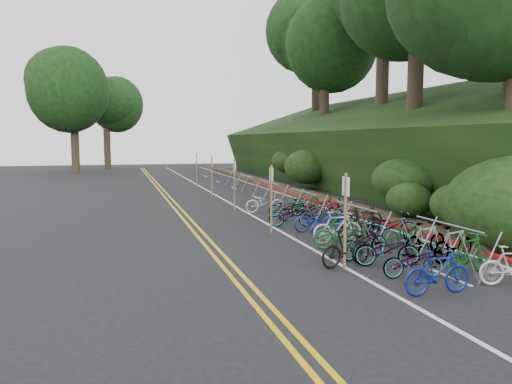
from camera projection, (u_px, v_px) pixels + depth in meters
The scene contains 11 objects.
ground at pixel (305, 266), 13.50m from camera, with size 120.00×120.00×0.00m, color black.
road_markings at pixel (240, 213), 23.35m from camera, with size 7.47×80.00×0.01m.
red_curb at pixel (324, 203), 26.51m from camera, with size 0.25×28.00×0.10m, color maroon.
embankment at pixel (380, 152), 34.92m from camera, with size 14.30×48.14×9.11m.
tree_cluster at pixel (323, 19), 35.95m from camera, with size 33.06×54.55×19.48m.
bike_rack_front at pixel (447, 237), 12.85m from camera, with size 1.19×2.69×1.27m.
bike_racks_rest at pixel (270, 188), 26.67m from camera, with size 1.14×23.00×1.17m.
signpost_near at pixel (345, 214), 13.12m from camera, with size 0.08×0.40×2.55m.
signposts_rest at pixel (222, 177), 26.93m from camera, with size 0.08×18.40×2.50m.
bike_front at pixel (346, 248), 13.41m from camera, with size 1.71×0.48×1.03m, color black.
bike_valet at pixel (348, 223), 17.63m from camera, with size 3.44×14.87×1.08m.
Camera 1 is at (-4.79, -12.39, 3.40)m, focal length 35.00 mm.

